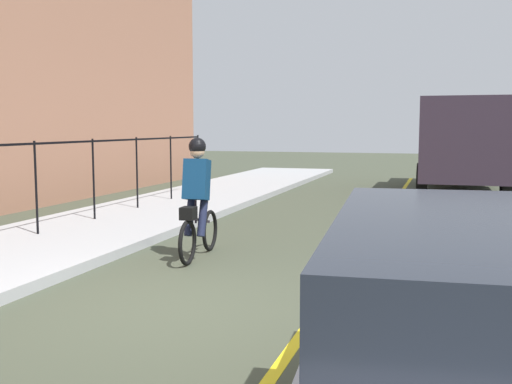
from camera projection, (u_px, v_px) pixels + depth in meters
ground_plane at (168, 308)px, 6.65m from camera, size 80.00×80.00×0.00m
lane_line_centre at (310, 322)px, 6.17m from camera, size 36.00×0.12×0.01m
cyclist_lead at (197, 199)px, 9.03m from camera, size 1.71×0.38×1.83m
patrol_sedan at (503, 368)px, 2.93m from camera, size 4.54×2.22×1.58m
box_truck_background at (463, 141)px, 18.43m from camera, size 6.74×2.61×2.78m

